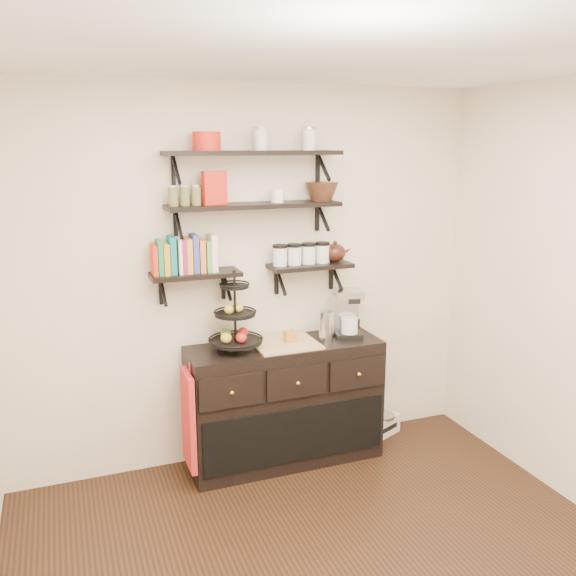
{
  "coord_description": "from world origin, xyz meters",
  "views": [
    {
      "loc": [
        -1.27,
        -2.36,
        2.29
      ],
      "look_at": [
        0.07,
        1.15,
        1.4
      ],
      "focal_mm": 38.0,
      "sensor_mm": 36.0,
      "label": 1
    }
  ],
  "objects": [
    {
      "name": "shelf_low_left",
      "position": [
        -0.42,
        1.63,
        1.43
      ],
      "size": [
        0.6,
        0.25,
        0.23
      ],
      "color": "black",
      "rests_on": "back_wall"
    },
    {
      "name": "candle",
      "position": [
        0.22,
        1.51,
        0.96
      ],
      "size": [
        0.08,
        0.08,
        0.08
      ],
      "primitive_type": "cube",
      "color": "#AC6827",
      "rests_on": "sideboard"
    },
    {
      "name": "shelf_top",
      "position": [
        0.0,
        1.62,
        2.23
      ],
      "size": [
        1.2,
        0.27,
        0.23
      ],
      "color": "black",
      "rests_on": "back_wall"
    },
    {
      "name": "coffee_maker",
      "position": [
        0.68,
        1.54,
        1.07
      ],
      "size": [
        0.23,
        0.23,
        0.36
      ],
      "rotation": [
        0.0,
        0.0,
        -0.25
      ],
      "color": "black",
      "rests_on": "sideboard"
    },
    {
      "name": "apron",
      "position": [
        -0.55,
        1.41,
        0.48
      ],
      "size": [
        0.04,
        0.29,
        0.68
      ],
      "primitive_type": "cube",
      "color": "#AB2912",
      "rests_on": "sideboard"
    },
    {
      "name": "fruit_stand",
      "position": [
        -0.18,
        1.52,
        1.09
      ],
      "size": [
        0.37,
        0.37,
        0.54
      ],
      "rotation": [
        0.0,
        0.0,
        -0.3
      ],
      "color": "black",
      "rests_on": "sideboard"
    },
    {
      "name": "sideboard",
      "position": [
        0.18,
        1.51,
        0.45
      ],
      "size": [
        1.4,
        0.5,
        0.92
      ],
      "color": "black",
      "rests_on": "floor"
    },
    {
      "name": "red_pot",
      "position": [
        -0.32,
        1.61,
        2.31
      ],
      "size": [
        0.18,
        0.18,
        0.12
      ],
      "primitive_type": "cylinder",
      "color": "red",
      "rests_on": "shelf_top"
    },
    {
      "name": "teapot",
      "position": [
        0.62,
        1.63,
        1.53
      ],
      "size": [
        0.24,
        0.2,
        0.16
      ],
      "primitive_type": null,
      "rotation": [
        0.0,
        0.0,
        -0.23
      ],
      "color": "black",
      "rests_on": "shelf_low_right"
    },
    {
      "name": "glass_canisters",
      "position": [
        0.36,
        1.63,
        1.51
      ],
      "size": [
        0.43,
        0.1,
        0.13
      ],
      "color": "silver",
      "rests_on": "shelf_low_right"
    },
    {
      "name": "walnut_bowl",
      "position": [
        0.5,
        1.61,
        1.96
      ],
      "size": [
        0.24,
        0.24,
        0.13
      ],
      "primitive_type": null,
      "color": "black",
      "rests_on": "shelf_mid"
    },
    {
      "name": "shelf_low_right",
      "position": [
        0.42,
        1.63,
        1.43
      ],
      "size": [
        0.6,
        0.25,
        0.23
      ],
      "color": "black",
      "rests_on": "back_wall"
    },
    {
      "name": "back_wall",
      "position": [
        0.0,
        1.75,
        1.35
      ],
      "size": [
        3.5,
        0.02,
        2.7
      ],
      "primitive_type": "cube",
      "color": "white",
      "rests_on": "ground"
    },
    {
      "name": "ramekins",
      "position": [
        0.17,
        1.61,
        1.95
      ],
      "size": [
        0.09,
        0.09,
        0.1
      ],
      "primitive_type": "cylinder",
      "color": "white",
      "rests_on": "shelf_mid"
    },
    {
      "name": "radio",
      "position": [
        1.06,
        1.61,
        0.09
      ],
      "size": [
        0.32,
        0.26,
        0.17
      ],
      "rotation": [
        0.0,
        0.0,
        0.42
      ],
      "color": "silver",
      "rests_on": "floor"
    },
    {
      "name": "shelf_mid",
      "position": [
        0.0,
        1.62,
        1.88
      ],
      "size": [
        1.2,
        0.27,
        0.23
      ],
      "color": "black",
      "rests_on": "back_wall"
    },
    {
      "name": "thermal_carafe",
      "position": [
        0.5,
        1.49,
        1.01
      ],
      "size": [
        0.11,
        0.11,
        0.22
      ],
      "primitive_type": "cylinder",
      "color": "silver",
      "rests_on": "sideboard"
    },
    {
      "name": "recipe_box",
      "position": [
        -0.28,
        1.61,
        2.01
      ],
      "size": [
        0.17,
        0.09,
        0.22
      ],
      "primitive_type": "cube",
      "rotation": [
        0.0,
        0.0,
        0.17
      ],
      "color": "red",
      "rests_on": "shelf_mid"
    },
    {
      "name": "ceiling",
      "position": [
        0.0,
        0.0,
        2.7
      ],
      "size": [
        3.5,
        3.5,
        0.02
      ],
      "primitive_type": "cube",
      "color": "white",
      "rests_on": "back_wall"
    },
    {
      "name": "cookbooks",
      "position": [
        -0.49,
        1.63,
        1.57
      ],
      "size": [
        0.4,
        0.15,
        0.26
      ],
      "color": "red",
      "rests_on": "shelf_low_left"
    }
  ]
}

